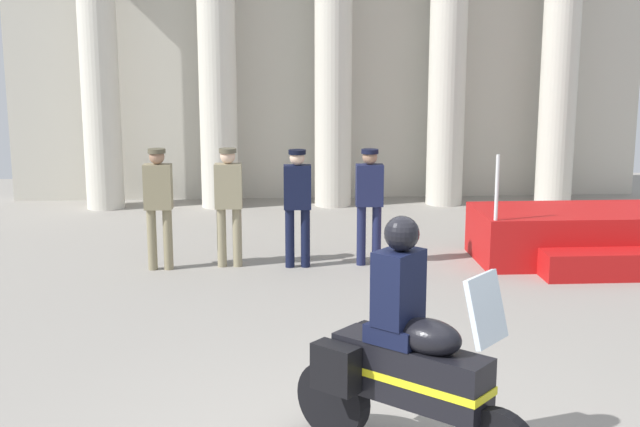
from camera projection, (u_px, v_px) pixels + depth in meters
The scene contains 7 objects.
colonnade_backdrop at pixel (331, 5), 16.32m from camera, with size 12.69×1.56×7.25m.
reviewing_stand at pixel (579, 237), 12.24m from camera, with size 2.95×1.96×1.65m.
officer_in_row_0 at pixel (158, 199), 11.68m from camera, with size 0.39×0.24×1.70m.
officer_in_row_1 at pixel (229, 198), 11.85m from camera, with size 0.39×0.24×1.68m.
officer_in_row_2 at pixel (297, 199), 11.81m from camera, with size 0.39×0.24×1.67m.
officer_in_row_3 at pixel (369, 197), 11.94m from camera, with size 0.39×0.24×1.66m.
motorcycle_with_rider at pixel (402, 362), 6.31m from camera, with size 1.62×1.50×1.90m.
Camera 1 is at (-0.70, -5.88, 3.13)m, focal length 47.59 mm.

